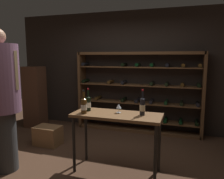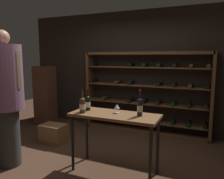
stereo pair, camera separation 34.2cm
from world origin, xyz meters
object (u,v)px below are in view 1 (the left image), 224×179
(display_cabinet, at_px, (35,97))
(wine_crate, at_px, (48,136))
(tasting_table, at_px, (117,121))
(wine_bottle_black_capsule, at_px, (88,103))
(wine_bottle_gold_foil, at_px, (84,105))
(wine_rack, at_px, (139,93))
(person_guest_plum_blouse, at_px, (2,95))
(wine_glass_stemmed_center, at_px, (119,107))
(wine_bottle_green_slim, at_px, (142,106))

(display_cabinet, bearing_deg, wine_crate, -43.05)
(tasting_table, xyz_separation_m, wine_bottle_black_capsule, (-0.46, 0.04, 0.22))
(display_cabinet, relative_size, wine_bottle_gold_foil, 4.28)
(wine_rack, distance_m, person_guest_plum_blouse, 2.80)
(wine_rack, distance_m, wine_bottle_gold_foil, 2.04)
(wine_bottle_black_capsule, bearing_deg, wine_glass_stemmed_center, 3.37)
(wine_bottle_green_slim, bearing_deg, wine_glass_stemmed_center, 176.52)
(wine_bottle_black_capsule, bearing_deg, person_guest_plum_blouse, -155.54)
(person_guest_plum_blouse, height_order, wine_bottle_black_capsule, person_guest_plum_blouse)
(person_guest_plum_blouse, xyz_separation_m, wine_bottle_gold_foil, (1.12, 0.34, -0.15))
(wine_crate, relative_size, display_cabinet, 0.33)
(person_guest_plum_blouse, bearing_deg, tasting_table, 112.36)
(wine_crate, xyz_separation_m, wine_bottle_green_slim, (1.90, -0.51, 0.82))
(wine_bottle_green_slim, relative_size, wine_bottle_gold_foil, 1.07)
(person_guest_plum_blouse, distance_m, wine_bottle_green_slim, 2.00)
(tasting_table, height_order, wine_glass_stemmed_center, wine_glass_stemmed_center)
(wine_bottle_black_capsule, relative_size, wine_bottle_gold_foil, 1.00)
(tasting_table, bearing_deg, wine_crate, 160.39)
(wine_rack, bearing_deg, display_cabinet, -169.21)
(display_cabinet, bearing_deg, wine_bottle_black_capsule, -34.35)
(person_guest_plum_blouse, bearing_deg, wine_crate, -175.67)
(tasting_table, distance_m, wine_bottle_black_capsule, 0.51)
(tasting_table, bearing_deg, wine_rack, 92.16)
(person_guest_plum_blouse, relative_size, wine_crate, 4.28)
(tasting_table, xyz_separation_m, wine_bottle_green_slim, (0.36, 0.04, 0.24))
(tasting_table, height_order, wine_crate, tasting_table)
(wine_bottle_gold_foil, distance_m, wine_glass_stemmed_center, 0.50)
(wine_crate, height_order, wine_bottle_gold_foil, wine_bottle_gold_foil)
(wine_crate, relative_size, wine_bottle_gold_foil, 1.42)
(wine_bottle_green_slim, bearing_deg, wine_bottle_gold_foil, -168.01)
(wine_rack, bearing_deg, wine_glass_stemmed_center, -87.48)
(tasting_table, distance_m, wine_bottle_green_slim, 0.43)
(wine_bottle_green_slim, bearing_deg, display_cabinet, 154.12)
(wine_crate, bearing_deg, wine_glass_stemmed_center, -17.33)
(wine_bottle_gold_foil, height_order, wine_glass_stemmed_center, wine_bottle_gold_foil)
(tasting_table, relative_size, display_cabinet, 0.87)
(wine_rack, xyz_separation_m, wine_bottle_green_slim, (0.43, -1.83, 0.12))
(wine_bottle_gold_foil, bearing_deg, wine_bottle_green_slim, 11.99)
(tasting_table, bearing_deg, wine_bottle_gold_foil, -164.32)
(tasting_table, height_order, person_guest_plum_blouse, person_guest_plum_blouse)
(wine_bottle_green_slim, height_order, wine_glass_stemmed_center, wine_bottle_green_slim)
(display_cabinet, relative_size, wine_glass_stemmed_center, 11.14)
(display_cabinet, bearing_deg, person_guest_plum_blouse, -64.44)
(person_guest_plum_blouse, xyz_separation_m, wine_bottle_green_slim, (1.93, 0.51, -0.13))
(wine_bottle_gold_foil, bearing_deg, wine_rack, 79.26)
(wine_crate, relative_size, wine_glass_stemmed_center, 3.70)
(wine_crate, relative_size, wine_bottle_green_slim, 1.33)
(wine_rack, relative_size, display_cabinet, 1.92)
(display_cabinet, xyz_separation_m, wine_bottle_black_capsule, (2.02, -1.38, 0.26))
(display_cabinet, bearing_deg, wine_bottle_gold_foil, -37.33)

